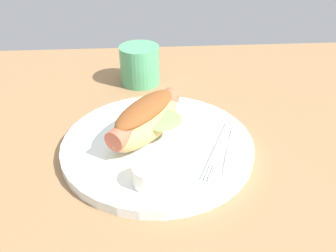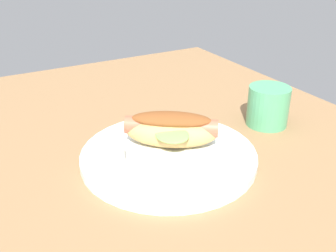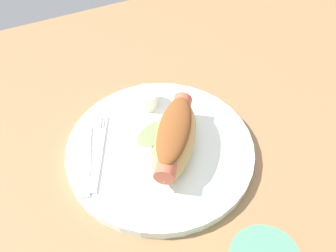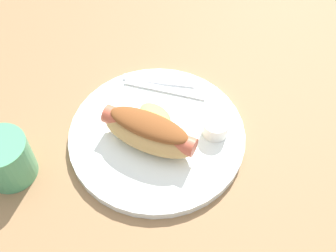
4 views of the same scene
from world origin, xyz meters
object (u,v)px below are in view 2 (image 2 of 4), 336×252
object	(u,v)px
sauce_ramekin	(111,155)
knife	(194,189)
fork	(184,182)
hot_dog	(171,129)
drinking_cup	(268,106)
plate	(170,156)

from	to	relation	value
sauce_ramekin	knife	world-z (taller)	sauce_ramekin
sauce_ramekin	fork	bearing A→B (deg)	33.43
hot_dog	fork	world-z (taller)	hot_dog
sauce_ramekin	drinking_cup	distance (cm)	34.12
plate	fork	distance (cm)	9.58
sauce_ramekin	drinking_cup	size ratio (longest dim) A/B	0.53
knife	drinking_cup	world-z (taller)	drinking_cup
plate	sauce_ramekin	world-z (taller)	sauce_ramekin
fork	knife	world-z (taller)	same
fork	drinking_cup	distance (cm)	29.51
sauce_ramekin	knife	xyz separation A→B (cm)	(13.04, 7.57, -1.27)
plate	knife	world-z (taller)	knife
hot_dog	drinking_cup	distance (cm)	22.89
plate	sauce_ramekin	xyz separation A→B (cm)	(-1.74, -9.88, 2.25)
hot_dog	knife	xyz separation A→B (cm)	(13.21, -3.66, -3.12)
plate	fork	bearing A→B (deg)	-16.44
sauce_ramekin	drinking_cup	bearing A→B (deg)	91.75
plate	drinking_cup	bearing A→B (deg)	96.55
hot_dog	drinking_cup	size ratio (longest dim) A/B	2.04
sauce_ramekin	fork	distance (cm)	13.09
knife	sauce_ramekin	bearing A→B (deg)	-41.64
knife	plate	bearing A→B (deg)	-83.30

